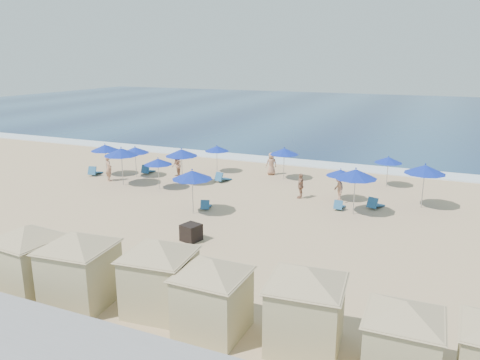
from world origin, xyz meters
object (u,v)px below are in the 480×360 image
at_px(umbrella_5, 181,153).
at_px(umbrella_6, 192,175).
at_px(umbrella_3, 158,162).
at_px(beachgoer_3, 338,188).
at_px(umbrella_0, 105,148).
at_px(umbrella_8, 341,173).
at_px(cabana_0, 28,250).
at_px(umbrella_4, 217,149).
at_px(umbrella_9, 388,160).
at_px(beachgoer_2, 301,186).
at_px(umbrella_1, 121,152).
at_px(umbrella_7, 284,151).
at_px(umbrella_10, 425,169).
at_px(cabana_3, 212,287).
at_px(cabana_1, 79,259).
at_px(cabana_2, 159,267).
at_px(beachgoer_1, 177,165).
at_px(trash_bin, 191,232).
at_px(beachgoer_0, 109,168).
at_px(beachgoer_4, 271,164).
at_px(umbrella_2, 135,150).
at_px(umbrella_11, 356,174).
at_px(cabana_4, 306,297).
at_px(cabana_5, 403,331).

distance_m(umbrella_5, umbrella_6, 6.53).
bearing_deg(umbrella_3, beachgoer_3, 10.42).
relative_size(umbrella_0, umbrella_8, 1.18).
distance_m(cabana_0, umbrella_4, 19.92).
xyz_separation_m(umbrella_4, beachgoer_3, (10.17, -3.66, -1.01)).
relative_size(umbrella_6, umbrella_9, 1.22).
bearing_deg(umbrella_9, beachgoer_2, -132.39).
xyz_separation_m(umbrella_1, umbrella_8, (14.53, 2.42, -0.56)).
xyz_separation_m(umbrella_7, beachgoer_3, (4.78, -3.69, -1.22)).
bearing_deg(umbrella_10, cabana_0, -127.42).
height_order(umbrella_8, umbrella_9, umbrella_9).
height_order(cabana_0, cabana_3, cabana_0).
height_order(cabana_1, umbrella_7, cabana_1).
relative_size(cabana_2, umbrella_1, 1.71).
distance_m(cabana_0, cabana_2, 5.31).
bearing_deg(umbrella_6, umbrella_8, 39.61).
bearing_deg(umbrella_10, beachgoer_3, -172.02).
bearing_deg(beachgoer_1, umbrella_0, -116.59).
xyz_separation_m(trash_bin, umbrella_9, (7.38, 13.99, 1.45)).
bearing_deg(umbrella_4, cabana_3, -63.73).
relative_size(trash_bin, cabana_1, 0.17).
xyz_separation_m(umbrella_4, beachgoer_1, (-2.03, -2.57, -0.97)).
distance_m(umbrella_7, beachgoer_0, 12.61).
distance_m(umbrella_8, beachgoer_4, 7.63).
bearing_deg(umbrella_1, cabana_2, -48.25).
relative_size(trash_bin, umbrella_1, 0.31).
bearing_deg(umbrella_10, cabana_2, -115.43).
height_order(umbrella_2, beachgoer_0, umbrella_2).
xyz_separation_m(umbrella_7, beachgoer_2, (2.47, -4.04, -1.26)).
distance_m(cabana_1, umbrella_7, 19.75).
relative_size(umbrella_11, beachgoer_4, 1.60).
xyz_separation_m(umbrella_3, umbrella_10, (16.42, 2.81, 0.45)).
height_order(cabana_0, umbrella_0, cabana_0).
height_order(cabana_4, umbrella_2, cabana_4).
height_order(cabana_2, cabana_5, cabana_2).
distance_m(cabana_3, beachgoer_0, 20.86).
distance_m(umbrella_5, beachgoer_0, 5.57).
relative_size(umbrella_3, beachgoer_2, 1.35).
bearing_deg(cabana_0, beachgoer_3, 63.42).
xyz_separation_m(cabana_5, umbrella_1, (-19.64, 13.49, 0.83)).
bearing_deg(cabana_1, beachgoer_1, 110.68).
bearing_deg(cabana_1, cabana_2, 13.22).
xyz_separation_m(umbrella_8, umbrella_11, (1.29, -2.28, 0.58)).
relative_size(umbrella_6, beachgoer_3, 1.55).
bearing_deg(cabana_2, umbrella_0, 134.39).
relative_size(beachgoer_2, beachgoer_4, 0.94).
relative_size(cabana_0, cabana_4, 1.00).
distance_m(umbrella_4, umbrella_7, 5.39).
height_order(cabana_0, cabana_2, cabana_2).
bearing_deg(umbrella_1, beachgoer_4, 39.26).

